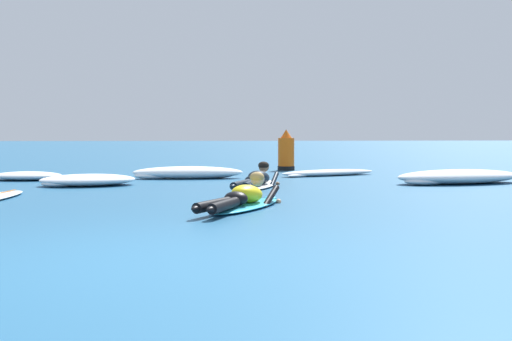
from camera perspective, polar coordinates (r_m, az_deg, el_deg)
ground_plane at (r=15.58m, az=-6.50°, el=-0.59°), size 120.00×120.00×0.00m
surfer_near at (r=9.17m, az=-1.14°, el=-2.53°), size 1.49×2.47×0.54m
surfer_far at (r=12.47m, az=0.07°, el=-0.91°), size 1.17×2.44×0.53m
whitewater_front at (r=16.10m, az=6.40°, el=-0.20°), size 2.63×1.48×0.16m
whitewater_mid_left at (r=15.11m, az=-5.99°, el=-0.21°), size 2.56×0.84×0.29m
whitewater_mid_right at (r=15.44m, az=-19.45°, el=-0.47°), size 1.61×1.01×0.19m
whitewater_back at (r=14.27m, az=17.41°, el=-0.54°), size 3.03×1.74×0.30m
whitewater_far_band at (r=13.53m, az=-14.54°, el=-0.83°), size 2.09×1.52×0.23m
channel_marker_buoy at (r=18.24m, az=2.66°, el=1.49°), size 0.48×0.48×1.15m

